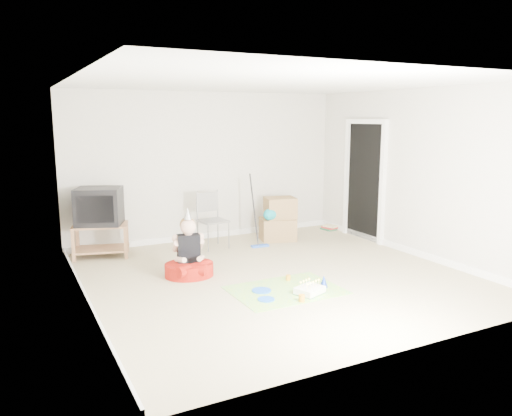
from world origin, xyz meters
name	(u,v)px	position (x,y,z in m)	size (l,w,h in m)	color
ground	(276,276)	(0.00, 0.00, 0.00)	(5.00, 5.00, 0.00)	tan
doorway_recess	(365,182)	(2.48, 1.20, 1.02)	(0.02, 0.90, 2.05)	black
tv_stand	(101,238)	(-1.96, 2.11, 0.30)	(0.93, 0.71, 0.52)	#9E6C47
crt_tv	(99,206)	(-1.96, 2.11, 0.80)	(0.67, 0.55, 0.57)	black
folding_chair	(213,221)	(-0.19, 1.81, 0.46)	(0.47, 0.46, 0.95)	gray
cardboard_boxes	(278,220)	(1.06, 1.80, 0.36)	(0.71, 0.60, 0.76)	olive
floor_mop	(260,232)	(0.54, 1.50, 0.26)	(0.31, 0.41, 1.21)	blue
book_pile	(329,227)	(2.34, 2.05, 0.04)	(0.26, 0.30, 0.09)	#246C44
seated_woman	(189,261)	(-1.06, 0.54, 0.21)	(0.78, 0.78, 0.96)	#AA1A0F
party_mat	(286,290)	(-0.17, -0.56, 0.00)	(1.37, 0.99, 0.01)	#DF2F6C
birthday_cake	(310,291)	(0.03, -0.82, 0.05)	(0.40, 0.36, 0.15)	white
blue_plate_near	(262,290)	(-0.46, -0.46, 0.01)	(0.25, 0.25, 0.01)	blue
blue_plate_far	(266,299)	(-0.55, -0.75, 0.01)	(0.21, 0.21, 0.01)	blue
orange_cup_near	(288,278)	(0.06, -0.24, 0.04)	(0.06, 0.06, 0.07)	orange
orange_cup_far	(302,298)	(-0.20, -1.00, 0.05)	(0.07, 0.07, 0.08)	orange
blue_party_hat	(324,281)	(0.32, -0.69, 0.09)	(0.11, 0.11, 0.16)	blue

